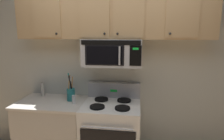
# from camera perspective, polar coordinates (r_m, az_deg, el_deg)

# --- Properties ---
(back_wall) EXTENTS (5.20, 0.10, 2.70)m
(back_wall) POSITION_cam_1_polar(r_m,az_deg,el_deg) (2.80, 0.84, 1.16)
(back_wall) COLOR silver
(back_wall) RESTS_ON ground_plane
(stove_range) EXTENTS (0.76, 0.69, 1.12)m
(stove_range) POSITION_cam_1_polar(r_m,az_deg,el_deg) (2.76, -0.20, -18.57)
(stove_range) COLOR white
(stove_range) RESTS_ON ground_plane
(over_range_microwave) EXTENTS (0.76, 0.43, 0.35)m
(over_range_microwave) POSITION_cam_1_polar(r_m,az_deg,el_deg) (2.53, 0.15, 5.24)
(over_range_microwave) COLOR #B7BABF
(upper_cabinets) EXTENTS (2.50, 0.36, 0.55)m
(upper_cabinets) POSITION_cam_1_polar(r_m,az_deg,el_deg) (2.55, 0.26, 15.41)
(upper_cabinets) COLOR tan
(counter_segment) EXTENTS (0.93, 0.65, 0.90)m
(counter_segment) POSITION_cam_1_polar(r_m,az_deg,el_deg) (2.99, -17.08, -16.94)
(counter_segment) COLOR #BCB7AD
(counter_segment) RESTS_ON ground_plane
(utensil_crock_teal) EXTENTS (0.11, 0.11, 0.39)m
(utensil_crock_teal) POSITION_cam_1_polar(r_m,az_deg,el_deg) (2.74, -12.19, -6.72)
(utensil_crock_teal) COLOR teal
(utensil_crock_teal) RESTS_ON counter_segment
(salt_shaker) EXTENTS (0.05, 0.05, 0.12)m
(salt_shaker) POSITION_cam_1_polar(r_m,az_deg,el_deg) (2.62, -11.35, -8.66)
(salt_shaker) COLOR white
(salt_shaker) RESTS_ON counter_segment
(pepper_mill) EXTENTS (0.06, 0.06, 0.20)m
(pepper_mill) POSITION_cam_1_polar(r_m,az_deg,el_deg) (3.06, -20.05, -5.38)
(pepper_mill) COLOR #B7B2A8
(pepper_mill) RESTS_ON counter_segment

